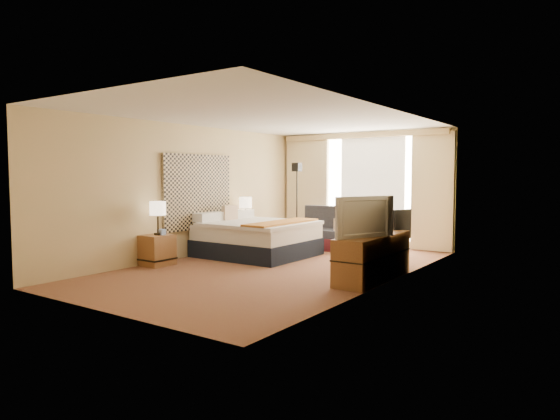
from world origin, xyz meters
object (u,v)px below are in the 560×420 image
Objects in this scene: media_dresser at (373,257)px; nightstand_left at (157,250)px; bed at (257,238)px; desk_chair at (396,243)px; floor_lamp at (297,187)px; lamp_right at (245,203)px; nightstand_right at (245,236)px; loveseat at (329,235)px; lamp_left at (158,209)px; television at (360,217)px.

nightstand_left is at bearing -164.16° from media_dresser.
bed is (0.81, 1.87, 0.09)m from nightstand_left.
desk_chair is (3.67, 2.05, 0.19)m from nightstand_left.
floor_lamp reaches higher than nightstand_left.
bed is at bearing -85.61° from floor_lamp.
floor_lamp is 1.29m from lamp_right.
floor_lamp is (-3.02, 2.51, 0.99)m from media_dresser.
nightstand_right is 0.27× the size of bed.
loveseat is 1.50× the size of desk_chair.
desk_chair is at bearing 91.57° from media_dresser.
lamp_left is at bearing -118.80° from loveseat.
desk_chair is (-0.03, 1.00, 0.11)m from media_dresser.
lamp_left is at bearing -130.70° from desk_chair.
loveseat is 3.61m from television.
bed is (-2.89, 0.82, 0.01)m from media_dresser.
bed is 1.82m from loveseat.
nightstand_right is at bearing -152.03° from loveseat.
television is at bearing -98.04° from media_dresser.
lamp_right is at bearing -121.41° from floor_lamp.
desk_chair is 3.71m from lamp_right.
lamp_right is at bearing -151.35° from loveseat.
nightstand_left is 4.21m from desk_chair.
media_dresser is 3.01m from bed.
desk_chair is at bearing -26.71° from floor_lamp.
television reaches higher than lamp_right.
bed is 3.39× the size of lamp_left.
desk_chair is 1.46m from television.
lamp_left is (-1.48, -3.56, 0.71)m from loveseat.
nightstand_left is 0.29× the size of floor_lamp.
bed is 2.87m from desk_chair.
nightstand_right is 1.65m from floor_lamp.
lamp_left is (-0.63, -3.58, -0.32)m from floor_lamp.
nightstand_right is (0.00, 2.50, 0.00)m from nightstand_left.
floor_lamp is at bearing 57.32° from nightstand_right.
floor_lamp is 3.46m from desk_chair.
lamp_right is at bearing 158.53° from media_dresser.
floor_lamp is at bearing 172.77° from loveseat.
desk_chair is (2.13, -1.49, 0.16)m from loveseat.
television reaches higher than lamp_left.
lamp_left reaches higher than media_dresser.
nightstand_right is 0.94× the size of lamp_right.
bed reaches higher than nightstand_left.
desk_chair is at bearing -6.88° from lamp_right.
bed is at bearing 91.90° from television.
desk_chair is at bearing 29.21° from nightstand_left.
floor_lamp is 4.14m from television.
floor_lamp reaches higher than media_dresser.
lamp_right reaches higher than nightstand_left.
lamp_right is (-0.65, -1.07, -0.34)m from floor_lamp.
floor_lamp reaches higher than nightstand_right.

